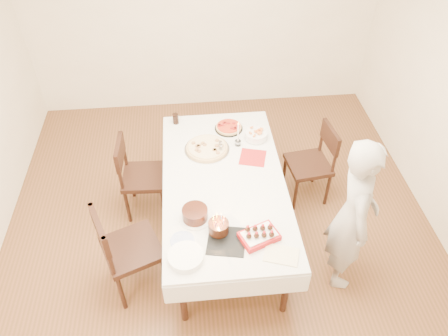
{
  "coord_description": "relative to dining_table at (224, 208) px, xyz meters",
  "views": [
    {
      "loc": [
        -0.25,
        -2.83,
        3.62
      ],
      "look_at": [
        0.04,
        0.08,
        0.92
      ],
      "focal_mm": 35.0,
      "sensor_mm": 36.0,
      "label": 1
    }
  ],
  "objects": [
    {
      "name": "chair_left_savory",
      "position": [
        -0.79,
        0.43,
        0.09
      ],
      "size": [
        0.5,
        0.5,
        0.94
      ],
      "primitive_type": null,
      "rotation": [
        0.0,
        0.0,
        3.09
      ],
      "color": "black",
      "rests_on": "floor"
    },
    {
      "name": "red_placemat",
      "position": [
        0.32,
        0.3,
        0.38
      ],
      "size": [
        0.31,
        0.31,
        0.01
      ],
      "primitive_type": "cube",
      "rotation": [
        0.0,
        0.0,
        -0.27
      ],
      "color": "#B21E1E",
      "rests_on": "dining_table"
    },
    {
      "name": "taper_candle",
      "position": [
        0.19,
        0.51,
        0.52
      ],
      "size": [
        0.07,
        0.07,
        0.29
      ],
      "primitive_type": "cylinder",
      "rotation": [
        0.0,
        0.0,
        -0.1
      ],
      "color": "white",
      "rests_on": "dining_table"
    },
    {
      "name": "layer_cake",
      "position": [
        -0.29,
        -0.43,
        0.43
      ],
      "size": [
        0.33,
        0.33,
        0.11
      ],
      "primitive_type": "cylinder",
      "rotation": [
        0.0,
        0.0,
        0.22
      ],
      "color": "black",
      "rests_on": "dining_table"
    },
    {
      "name": "wall_back",
      "position": [
        -0.04,
        2.42,
        0.98
      ],
      "size": [
        4.5,
        0.04,
        2.7
      ],
      "primitive_type": "cube",
      "color": "white",
      "rests_on": "floor"
    },
    {
      "name": "floor",
      "position": [
        -0.04,
        -0.08,
        -0.38
      ],
      "size": [
        5.0,
        5.0,
        0.0
      ],
      "primitive_type": "plane",
      "color": "brown",
      "rests_on": "ground"
    },
    {
      "name": "chair_right_savory",
      "position": [
        0.96,
        0.45,
        0.09
      ],
      "size": [
        0.53,
        0.53,
        0.92
      ],
      "primitive_type": null,
      "rotation": [
        0.0,
        0.0,
        0.13
      ],
      "color": "black",
      "rests_on": "floor"
    },
    {
      "name": "chair_left_dessert",
      "position": [
        -0.86,
        -0.52,
        0.13
      ],
      "size": [
        0.67,
        0.67,
        1.01
      ],
      "primitive_type": null,
      "rotation": [
        0.0,
        0.0,
        3.52
      ],
      "color": "black",
      "rests_on": "floor"
    },
    {
      "name": "china_plate",
      "position": [
        -0.41,
        -0.67,
        0.38
      ],
      "size": [
        0.26,
        0.26,
        0.01
      ],
      "primitive_type": "cylinder",
      "rotation": [
        0.0,
        0.0,
        0.36
      ],
      "color": "white",
      "rests_on": "dining_table"
    },
    {
      "name": "cola_glass",
      "position": [
        -0.43,
        0.95,
        0.43
      ],
      "size": [
        0.07,
        0.07,
        0.12
      ],
      "primitive_type": "cylinder",
      "rotation": [
        0.0,
        0.0,
        -0.15
      ],
      "color": "black",
      "rests_on": "dining_table"
    },
    {
      "name": "dining_table",
      "position": [
        0.0,
        0.0,
        0.0
      ],
      "size": [
        1.72,
        2.38,
        0.75
      ],
      "primitive_type": "cube",
      "rotation": [
        0.0,
        0.0,
        0.3
      ],
      "color": "silver",
      "rests_on": "floor"
    },
    {
      "name": "pizza_pepperoni",
      "position": [
        0.13,
        0.79,
        0.4
      ],
      "size": [
        0.35,
        0.35,
        0.04
      ],
      "primitive_type": "cylinder",
      "rotation": [
        0.0,
        0.0,
        -0.19
      ],
      "color": "red",
      "rests_on": "dining_table"
    },
    {
      "name": "plate_stack",
      "position": [
        -0.39,
        -0.85,
        0.4
      ],
      "size": [
        0.37,
        0.37,
        0.06
      ],
      "primitive_type": "cylinder",
      "rotation": [
        0.0,
        0.0,
        0.39
      ],
      "color": "white",
      "rests_on": "dining_table"
    },
    {
      "name": "cake_board",
      "position": [
        -0.05,
        -0.7,
        0.38
      ],
      "size": [
        0.36,
        0.36,
        0.01
      ],
      "primitive_type": "cube",
      "rotation": [
        0.0,
        0.0,
        -0.2
      ],
      "color": "black",
      "rests_on": "dining_table"
    },
    {
      "name": "birthday_cake",
      "position": [
        -0.1,
        -0.6,
        0.47
      ],
      "size": [
        0.22,
        0.22,
        0.16
      ],
      "primitive_type": "cylinder",
      "rotation": [
        0.0,
        0.0,
        -0.36
      ],
      "color": "#35170E",
      "rests_on": "dining_table"
    },
    {
      "name": "strawberry_box",
      "position": [
        0.22,
        -0.7,
        0.41
      ],
      "size": [
        0.36,
        0.31,
        0.08
      ],
      "primitive_type": null,
      "rotation": [
        0.0,
        0.0,
        0.38
      ],
      "color": "#9F1215",
      "rests_on": "dining_table"
    },
    {
      "name": "shaker_pair",
      "position": [
        0.01,
        0.41,
        0.43
      ],
      "size": [
        0.12,
        0.12,
        0.11
      ],
      "primitive_type": null,
      "rotation": [
        0.0,
        0.0,
        0.43
      ],
      "color": "white",
      "rests_on": "dining_table"
    },
    {
      "name": "box_lid",
      "position": [
        0.37,
        -0.88,
        0.38
      ],
      "size": [
        0.32,
        0.26,
        0.02
      ],
      "primitive_type": "cube",
      "rotation": [
        0.0,
        0.0,
        -0.33
      ],
      "color": "beige",
      "rests_on": "dining_table"
    },
    {
      "name": "pizza_white",
      "position": [
        -0.13,
        0.47,
        0.4
      ],
      "size": [
        0.51,
        0.51,
        0.04
      ],
      "primitive_type": "cylinder",
      "rotation": [
        0.0,
        0.0,
        -0.12
      ],
      "color": "beige",
      "rests_on": "dining_table"
    },
    {
      "name": "pasta_bowl",
      "position": [
        0.39,
        0.6,
        0.42
      ],
      "size": [
        0.3,
        0.3,
        0.07
      ],
      "primitive_type": "cylinder",
      "rotation": [
        0.0,
        0.0,
        -0.4
      ],
      "color": "white",
      "rests_on": "dining_table"
    },
    {
      "name": "person",
      "position": [
        1.05,
        -0.58,
        0.43
      ],
      "size": [
        0.49,
        0.65,
        1.6
      ],
      "primitive_type": "imported",
      "rotation": [
        0.0,
        0.0,
        1.39
      ],
      "color": "#B2ACA8",
      "rests_on": "floor"
    }
  ]
}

